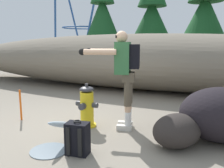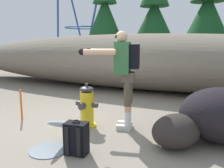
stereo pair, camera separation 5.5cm
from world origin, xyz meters
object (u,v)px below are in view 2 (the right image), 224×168
object	(u,v)px
utility_worker	(123,68)
boulder_large	(222,115)
boulder_mid	(176,131)
spare_backpack	(77,138)
fire_hydrant	(87,107)
survey_stake	(21,105)

from	to	relation	value
utility_worker	boulder_large	distance (m)	1.70
utility_worker	boulder_mid	bearing A→B (deg)	143.48
spare_backpack	boulder_large	bearing A→B (deg)	-62.51
spare_backpack	boulder_mid	world-z (taller)	boulder_mid
utility_worker	boulder_large	bearing A→B (deg)	169.82
fire_hydrant	survey_stake	distance (m)	1.37
utility_worker	spare_backpack	size ratio (longest dim) A/B	3.58
fire_hydrant	survey_stake	world-z (taller)	fire_hydrant
spare_backpack	utility_worker	bearing A→B (deg)	-18.49
boulder_mid	survey_stake	world-z (taller)	survey_stake
spare_backpack	survey_stake	size ratio (longest dim) A/B	0.78
fire_hydrant	utility_worker	xyz separation A→B (m)	(0.63, 0.16, 0.71)
fire_hydrant	utility_worker	size ratio (longest dim) A/B	0.46
utility_worker	boulder_large	size ratio (longest dim) A/B	1.31
spare_backpack	boulder_large	distance (m)	2.19
boulder_large	boulder_mid	xyz separation A→B (m)	(-0.59, -0.51, -0.17)
fire_hydrant	spare_backpack	world-z (taller)	fire_hydrant
fire_hydrant	utility_worker	bearing A→B (deg)	14.51
utility_worker	survey_stake	xyz separation A→B (m)	(-1.99, -0.36, -0.77)
boulder_mid	survey_stake	bearing A→B (deg)	179.25
boulder_large	survey_stake	bearing A→B (deg)	-172.44
boulder_large	spare_backpack	bearing A→B (deg)	-144.67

